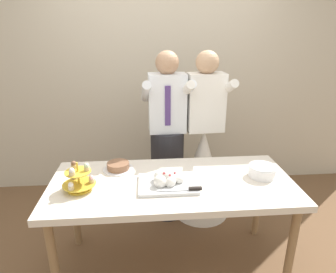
{
  "coord_description": "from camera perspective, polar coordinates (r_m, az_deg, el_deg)",
  "views": [
    {
      "loc": [
        -0.19,
        -1.92,
        1.85
      ],
      "look_at": [
        -0.02,
        0.15,
        1.07
      ],
      "focal_mm": 31.55,
      "sensor_mm": 36.0,
      "label": 1
    }
  ],
  "objects": [
    {
      "name": "ground_plane",
      "position": [
        2.67,
        0.72,
        -23.33
      ],
      "size": [
        8.0,
        8.0,
        0.0
      ],
      "primitive_type": "plane",
      "color": "brown"
    },
    {
      "name": "rear_wall",
      "position": [
        3.42,
        -1.57,
        13.74
      ],
      "size": [
        5.2,
        0.1,
        2.9
      ],
      "primitive_type": "cube",
      "color": "beige",
      "rests_on": "ground_plane"
    },
    {
      "name": "dessert_table",
      "position": [
        2.25,
        0.8,
        -10.31
      ],
      "size": [
        1.8,
        0.8,
        0.78
      ],
      "color": "silver",
      "rests_on": "ground_plane"
    },
    {
      "name": "cupcake_stand",
      "position": [
        2.16,
        -16.86,
        -7.96
      ],
      "size": [
        0.23,
        0.23,
        0.21
      ],
      "color": "gold",
      "rests_on": "dessert_table"
    },
    {
      "name": "main_cake_tray",
      "position": [
        2.14,
        -0.15,
        -8.53
      ],
      "size": [
        0.44,
        0.31,
        0.13
      ],
      "color": "silver",
      "rests_on": "dessert_table"
    },
    {
      "name": "plate_stack",
      "position": [
        2.37,
        17.71,
        -6.39
      ],
      "size": [
        0.2,
        0.21,
        0.09
      ],
      "color": "white",
      "rests_on": "dessert_table"
    },
    {
      "name": "round_cake",
      "position": [
        2.4,
        -9.59,
        -5.77
      ],
      "size": [
        0.24,
        0.24,
        0.06
      ],
      "color": "white",
      "rests_on": "dessert_table"
    },
    {
      "name": "person_groom",
      "position": [
        2.87,
        -0.15,
        -2.17
      ],
      "size": [
        0.47,
        0.5,
        1.66
      ],
      "color": "#232328",
      "rests_on": "ground_plane"
    },
    {
      "name": "person_bride",
      "position": [
        2.98,
        6.74,
        -4.88
      ],
      "size": [
        0.56,
        0.56,
        1.66
      ],
      "color": "white",
      "rests_on": "ground_plane"
    }
  ]
}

